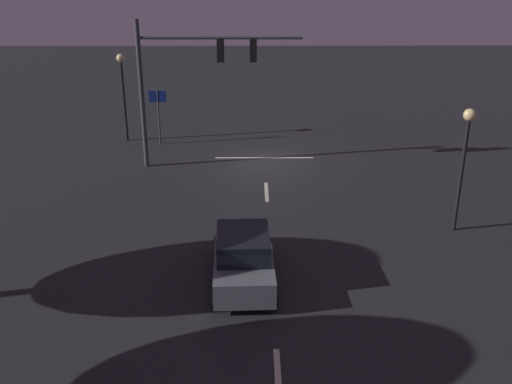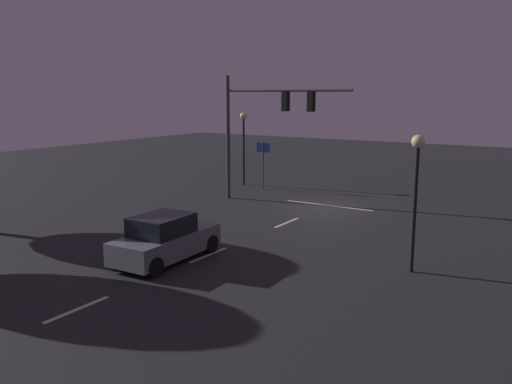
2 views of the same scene
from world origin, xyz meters
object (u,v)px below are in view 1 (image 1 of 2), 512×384
Objects in this scene: traffic_signal_assembly at (191,68)px; street_lamp_right_kerb at (122,80)px; street_lamp_left_kerb at (465,146)px; car_approaching at (243,257)px; route_sign at (158,105)px.

street_lamp_right_kerb is at bearing -45.66° from traffic_signal_assembly.
street_lamp_left_kerb is 18.47m from street_lamp_right_kerb.
traffic_signal_assembly is at bearing -34.79° from street_lamp_left_kerb.
street_lamp_left_kerb reaches higher than car_approaching.
car_approaching is 0.95× the size of street_lamp_left_kerb.
street_lamp_right_kerb is 2.38m from route_sign.
street_lamp_right_kerb is (14.50, -11.44, 0.07)m from street_lamp_left_kerb.
street_lamp_right_kerb reaches higher than route_sign.
street_lamp_left_kerb is at bearing 139.48° from route_sign.
street_lamp_right_kerb is at bearing -66.07° from car_approaching.
street_lamp_right_kerb reaches higher than car_approaching.
street_lamp_left_kerb reaches higher than route_sign.
route_sign is at bearing 160.25° from street_lamp_right_kerb.
car_approaching is 8.97m from street_lamp_left_kerb.
route_sign is at bearing -58.09° from traffic_signal_assembly.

